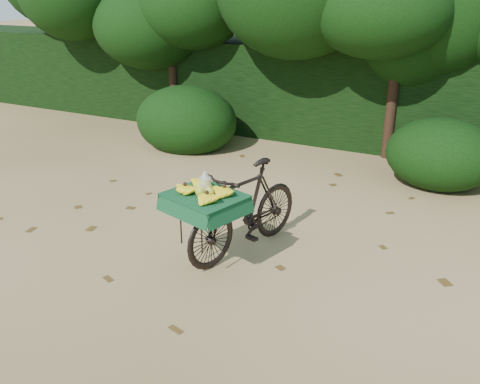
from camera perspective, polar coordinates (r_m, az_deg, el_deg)
The scene contains 6 objects.
ground at distance 4.96m, azimuth -3.79°, elevation -12.50°, with size 80.00×80.00×0.00m, color tan.
vendor_bicycle at distance 5.62m, azimuth 0.42°, elevation -1.88°, with size 1.08×1.88×1.05m.
hedge_backdrop at distance 10.19m, azimuth 14.92°, elevation 10.45°, with size 26.00×1.80×1.80m, color black.
tree_row at distance 9.44m, azimuth 10.42°, elevation 16.72°, with size 14.50×2.00×4.00m, color black, non-canonical shape.
bush_clumps at distance 8.29m, azimuth 14.74°, elevation 4.72°, with size 8.80×1.70×0.90m, color black, non-canonical shape.
leaf_litter at distance 5.43m, azimuth -0.23°, elevation -9.04°, with size 7.00×7.30×0.01m, color #503815, non-canonical shape.
Camera 1 is at (2.16, -3.48, 2.80)m, focal length 38.00 mm.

